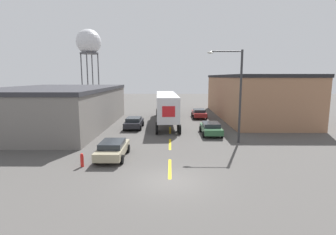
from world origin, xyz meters
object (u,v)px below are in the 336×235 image
object	(u,v)px
parked_car_left_near	(113,149)
parked_car_left_far	(134,122)
parked_car_right_mid	(211,128)
water_tower	(89,43)
fire_hydrant	(82,160)
semi_truck	(166,105)
parked_car_right_far	(199,113)
street_lamp	(236,89)

from	to	relation	value
parked_car_left_near	parked_car_left_far	world-z (taller)	same
parked_car_right_mid	parked_car_left_far	world-z (taller)	same
parked_car_left_far	water_tower	bearing A→B (deg)	113.84
water_tower	fire_hydrant	distance (m)	53.32
water_tower	fire_hydrant	size ratio (longest dim) A/B	18.64
semi_truck	parked_car_left_near	world-z (taller)	semi_truck
parked_car_left_near	parked_car_right_far	xyz separation A→B (m)	(8.58, 19.53, 0.00)
parked_car_right_mid	parked_car_right_far	xyz separation A→B (m)	(0.00, 11.47, 0.00)
parked_car_left_far	street_lamp	size ratio (longest dim) A/B	0.54
parked_car_left_near	street_lamp	distance (m)	12.05
parked_car_right_far	street_lamp	bearing A→B (deg)	-83.53
parked_car_left_far	water_tower	world-z (taller)	water_tower
fire_hydrant	parked_car_right_far	bearing A→B (deg)	64.60
fire_hydrant	parked_car_left_near	bearing A→B (deg)	50.66
parked_car_right_far	street_lamp	distance (m)	15.48
parked_car_left_near	street_lamp	xyz separation A→B (m)	(10.26, 4.73, 4.21)
parked_car_right_mid	street_lamp	distance (m)	5.62
parked_car_right_mid	parked_car_left_near	size ratio (longest dim) A/B	1.00
parked_car_left_far	parked_car_right_far	size ratio (longest dim) A/B	1.00
parked_car_right_mid	parked_car_right_far	bearing A→B (deg)	90.00
parked_car_left_far	semi_truck	bearing A→B (deg)	43.30
parked_car_left_near	fire_hydrant	distance (m)	2.61
parked_car_right_far	semi_truck	bearing A→B (deg)	-136.96
street_lamp	fire_hydrant	size ratio (longest dim) A/B	8.89
semi_truck	parked_car_left_near	bearing A→B (deg)	-106.88
parked_car_right_far	fire_hydrant	bearing A→B (deg)	-115.40
semi_truck	parked_car_right_mid	distance (m)	8.64
parked_car_right_mid	street_lamp	bearing A→B (deg)	-63.24
semi_truck	parked_car_left_far	bearing A→B (deg)	-139.52
parked_car_right_far	parked_car_left_near	bearing A→B (deg)	-113.72
semi_truck	fire_hydrant	size ratio (longest dim) A/B	16.72
parked_car_left_far	street_lamp	distance (m)	12.98
parked_car_right_far	water_tower	xyz separation A→B (m)	(-24.48, 27.93, 13.65)
street_lamp	parked_car_right_far	bearing A→B (deg)	96.47
semi_truck	street_lamp	size ratio (longest dim) A/B	1.88
semi_truck	fire_hydrant	bearing A→B (deg)	-110.44
fire_hydrant	street_lamp	bearing A→B (deg)	29.49
parked_car_right_mid	street_lamp	xyz separation A→B (m)	(1.68, -3.33, 4.21)
parked_car_right_mid	parked_car_right_far	distance (m)	11.47
semi_truck	parked_car_right_mid	xyz separation A→B (m)	(4.82, -6.97, -1.67)
parked_car_left_far	parked_car_right_mid	bearing A→B (deg)	-21.76
parked_car_left_far	fire_hydrant	distance (m)	13.59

